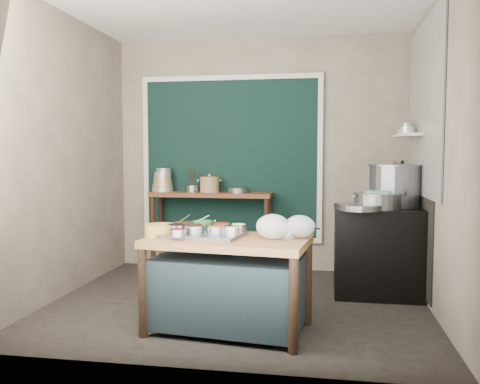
% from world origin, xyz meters
% --- Properties ---
extents(floor, '(3.50, 3.00, 0.02)m').
position_xyz_m(floor, '(0.00, 0.00, -0.01)').
color(floor, black).
rests_on(floor, ground).
extents(back_wall, '(3.50, 0.02, 2.80)m').
position_xyz_m(back_wall, '(0.00, 1.51, 1.40)').
color(back_wall, gray).
rests_on(back_wall, floor).
extents(left_wall, '(0.02, 3.00, 2.80)m').
position_xyz_m(left_wall, '(-1.76, 0.00, 1.40)').
color(left_wall, gray).
rests_on(left_wall, floor).
extents(right_wall, '(0.02, 3.00, 2.80)m').
position_xyz_m(right_wall, '(1.76, 0.00, 1.40)').
color(right_wall, gray).
rests_on(right_wall, floor).
extents(curtain_panel, '(2.10, 0.02, 1.90)m').
position_xyz_m(curtain_panel, '(-0.35, 1.47, 1.35)').
color(curtain_panel, black).
rests_on(curtain_panel, back_wall).
extents(curtain_frame, '(2.22, 0.03, 2.02)m').
position_xyz_m(curtain_frame, '(-0.35, 1.46, 1.35)').
color(curtain_frame, beige).
rests_on(curtain_frame, back_wall).
extents(tile_panel, '(0.02, 1.70, 1.70)m').
position_xyz_m(tile_panel, '(1.74, 0.55, 1.85)').
color(tile_panel, '#B2B2AA').
rests_on(tile_panel, right_wall).
extents(soot_patch, '(0.01, 1.30, 1.30)m').
position_xyz_m(soot_patch, '(1.74, 0.65, 0.70)').
color(soot_patch, black).
rests_on(soot_patch, right_wall).
extents(wall_shelf, '(0.22, 0.70, 0.03)m').
position_xyz_m(wall_shelf, '(1.63, 0.85, 1.60)').
color(wall_shelf, beige).
rests_on(wall_shelf, right_wall).
extents(prep_table, '(1.33, 0.86, 0.75)m').
position_xyz_m(prep_table, '(0.05, -0.75, 0.38)').
color(prep_table, '#9A6438').
rests_on(prep_table, floor).
extents(back_counter, '(1.45, 0.40, 0.95)m').
position_xyz_m(back_counter, '(-0.55, 1.28, 0.47)').
color(back_counter, brown).
rests_on(back_counter, floor).
extents(stove_block, '(0.90, 0.68, 0.85)m').
position_xyz_m(stove_block, '(1.35, 0.55, 0.42)').
color(stove_block, black).
rests_on(stove_block, floor).
extents(stove_top, '(0.92, 0.69, 0.03)m').
position_xyz_m(stove_top, '(1.35, 0.55, 0.86)').
color(stove_top, black).
rests_on(stove_top, stove_block).
extents(condiment_tray, '(0.68, 0.53, 0.03)m').
position_xyz_m(condiment_tray, '(-0.16, -0.72, 0.76)').
color(condiment_tray, gray).
rests_on(condiment_tray, prep_table).
extents(condiment_bowls, '(0.63, 0.50, 0.07)m').
position_xyz_m(condiment_bowls, '(-0.18, -0.68, 0.81)').
color(condiment_bowls, silver).
rests_on(condiment_bowls, condiment_tray).
extents(yellow_basin, '(0.30, 0.30, 0.09)m').
position_xyz_m(yellow_basin, '(-0.50, -0.76, 0.80)').
color(yellow_basin, gold).
rests_on(yellow_basin, prep_table).
extents(saucepan, '(0.30, 0.30, 0.14)m').
position_xyz_m(saucepan, '(0.52, -0.64, 0.82)').
color(saucepan, gray).
rests_on(saucepan, prep_table).
extents(plastic_bag_a, '(0.32, 0.30, 0.20)m').
position_xyz_m(plastic_bag_a, '(0.41, -0.76, 0.85)').
color(plastic_bag_a, white).
rests_on(plastic_bag_a, prep_table).
extents(plastic_bag_b, '(0.27, 0.24, 0.18)m').
position_xyz_m(plastic_bag_b, '(0.61, -0.67, 0.84)').
color(plastic_bag_b, white).
rests_on(plastic_bag_b, prep_table).
extents(bowl_stack, '(0.25, 0.25, 0.29)m').
position_xyz_m(bowl_stack, '(-1.16, 1.31, 1.08)').
color(bowl_stack, tan).
rests_on(bowl_stack, back_counter).
extents(utensil_cup, '(0.17, 0.17, 0.08)m').
position_xyz_m(utensil_cup, '(-0.78, 1.26, 0.99)').
color(utensil_cup, gray).
rests_on(utensil_cup, back_counter).
extents(ceramic_crock, '(0.29, 0.29, 0.17)m').
position_xyz_m(ceramic_crock, '(-0.58, 1.30, 1.03)').
color(ceramic_crock, '#947D50').
rests_on(ceramic_crock, back_counter).
extents(wide_bowl, '(0.32, 0.32, 0.06)m').
position_xyz_m(wide_bowl, '(-0.22, 1.24, 0.98)').
color(wide_bowl, gray).
rests_on(wide_bowl, back_counter).
extents(stock_pot, '(0.61, 0.61, 0.42)m').
position_xyz_m(stock_pot, '(1.49, 0.65, 1.09)').
color(stock_pot, gray).
rests_on(stock_pot, stove_top).
extents(pot_lid, '(0.13, 0.47, 0.46)m').
position_xyz_m(pot_lid, '(1.53, 0.62, 1.11)').
color(pot_lid, gray).
rests_on(pot_lid, stove_top).
extents(steamer, '(0.60, 0.60, 0.15)m').
position_xyz_m(steamer, '(1.30, 0.41, 0.96)').
color(steamer, gray).
rests_on(steamer, stove_top).
extents(green_cloth, '(0.26, 0.22, 0.02)m').
position_xyz_m(green_cloth, '(1.30, 0.41, 1.04)').
color(green_cloth, '#57937F').
rests_on(green_cloth, steamer).
extents(shallow_pan, '(0.49, 0.49, 0.05)m').
position_xyz_m(shallow_pan, '(1.12, 0.25, 0.91)').
color(shallow_pan, gray).
rests_on(shallow_pan, stove_top).
extents(shelf_bowl_stack, '(0.14, 0.14, 0.11)m').
position_xyz_m(shelf_bowl_stack, '(1.63, 0.86, 1.67)').
color(shelf_bowl_stack, silver).
rests_on(shelf_bowl_stack, wall_shelf).
extents(shelf_bowl_green, '(0.17, 0.17, 0.05)m').
position_xyz_m(shelf_bowl_green, '(1.63, 1.04, 1.64)').
color(shelf_bowl_green, gray).
rests_on(shelf_bowl_green, wall_shelf).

